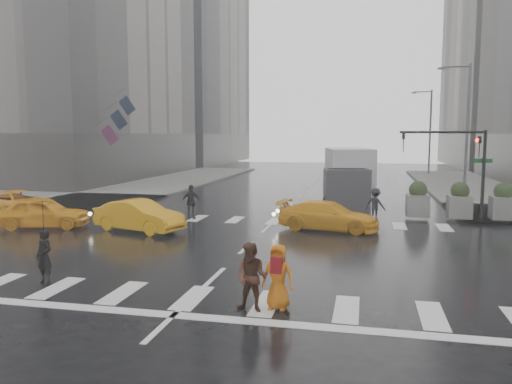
% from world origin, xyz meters
% --- Properties ---
extents(ground, '(120.00, 120.00, 0.00)m').
position_xyz_m(ground, '(0.00, 0.00, 0.00)').
color(ground, black).
rests_on(ground, ground).
extents(sidewalk_nw, '(35.00, 35.00, 0.15)m').
position_xyz_m(sidewalk_nw, '(-19.50, 17.50, 0.07)').
color(sidewalk_nw, slate).
rests_on(sidewalk_nw, ground).
extents(building_nw, '(26.05, 26.05, 38.00)m').
position_xyz_m(building_nw, '(-29.00, 27.00, 17.25)').
color(building_nw, '#9D9488').
rests_on(building_nw, ground).
extents(building_nw_far, '(26.05, 26.05, 44.00)m').
position_xyz_m(building_nw_far, '(-29.00, 56.00, 20.19)').
color(building_nw_far, slate).
rests_on(building_nw_far, ground).
extents(road_markings, '(18.00, 48.00, 0.01)m').
position_xyz_m(road_markings, '(0.00, 0.00, 0.01)').
color(road_markings, silver).
rests_on(road_markings, ground).
extents(traffic_signal_pole, '(4.45, 0.42, 4.50)m').
position_xyz_m(traffic_signal_pole, '(9.01, 8.01, 3.22)').
color(traffic_signal_pole, black).
rests_on(traffic_signal_pole, ground).
extents(street_lamp_near, '(2.15, 0.22, 9.00)m').
position_xyz_m(street_lamp_near, '(10.87, 18.00, 4.95)').
color(street_lamp_near, '#59595B').
rests_on(street_lamp_near, ground).
extents(street_lamp_far, '(2.15, 0.22, 9.00)m').
position_xyz_m(street_lamp_far, '(10.87, 38.00, 4.95)').
color(street_lamp_far, '#59595B').
rests_on(street_lamp_far, ground).
extents(planter_west, '(1.10, 1.10, 1.80)m').
position_xyz_m(planter_west, '(7.00, 8.20, 0.98)').
color(planter_west, slate).
rests_on(planter_west, ground).
extents(planter_mid, '(1.10, 1.10, 1.80)m').
position_xyz_m(planter_mid, '(9.00, 8.20, 0.98)').
color(planter_mid, slate).
rests_on(planter_mid, ground).
extents(planter_east, '(1.10, 1.10, 1.80)m').
position_xyz_m(planter_east, '(11.00, 8.20, 0.98)').
color(planter_east, slate).
rests_on(planter_east, ground).
extents(flag_cluster, '(2.87, 3.06, 4.69)m').
position_xyz_m(flag_cluster, '(-15.08, 18.50, 5.64)').
color(flag_cluster, '#59595B').
rests_on(flag_cluster, ground).
extents(pedestrian_black, '(1.20, 1.21, 2.43)m').
position_xyz_m(pedestrian_black, '(-4.61, -5.65, 1.64)').
color(pedestrian_black, black).
rests_on(pedestrian_black, ground).
extents(pedestrian_brown, '(0.91, 0.76, 1.69)m').
position_xyz_m(pedestrian_brown, '(1.74, -6.61, 0.84)').
color(pedestrian_brown, '#452518').
rests_on(pedestrian_brown, ground).
extents(pedestrian_orange, '(0.85, 0.60, 1.62)m').
position_xyz_m(pedestrian_orange, '(2.34, -6.33, 0.82)').
color(pedestrian_orange, '#C8650E').
rests_on(pedestrian_orange, ground).
extents(pedestrian_far_a, '(1.05, 0.66, 1.77)m').
position_xyz_m(pedestrian_far_a, '(-4.21, 5.69, 0.88)').
color(pedestrian_far_a, black).
rests_on(pedestrian_far_a, ground).
extents(pedestrian_far_b, '(1.20, 0.99, 1.63)m').
position_xyz_m(pedestrian_far_b, '(4.90, 7.36, 0.81)').
color(pedestrian_far_b, black).
rests_on(pedestrian_far_b, ground).
extents(taxi_front, '(4.42, 2.68, 1.41)m').
position_xyz_m(taxi_front, '(-10.11, 2.00, 0.70)').
color(taxi_front, '#FFAA0D').
rests_on(taxi_front, ground).
extents(taxi_mid, '(4.46, 2.59, 1.39)m').
position_xyz_m(taxi_mid, '(-5.41, 2.19, 0.69)').
color(taxi_mid, '#FFAA0D').
rests_on(taxi_mid, ground).
extents(taxi_rear, '(4.23, 2.46, 1.31)m').
position_xyz_m(taxi_rear, '(2.79, 4.26, 0.65)').
color(taxi_rear, '#FFAA0D').
rests_on(taxi_rear, ground).
extents(taxi_far, '(4.56, 3.29, 1.29)m').
position_xyz_m(taxi_far, '(-13.86, 5.20, 0.64)').
color(taxi_far, '#FFAA0D').
rests_on(taxi_far, ground).
extents(box_truck, '(2.44, 6.51, 3.46)m').
position_xyz_m(box_truck, '(3.39, 11.57, 1.85)').
color(box_truck, silver).
rests_on(box_truck, ground).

